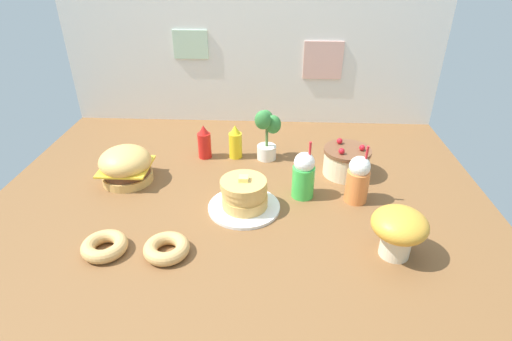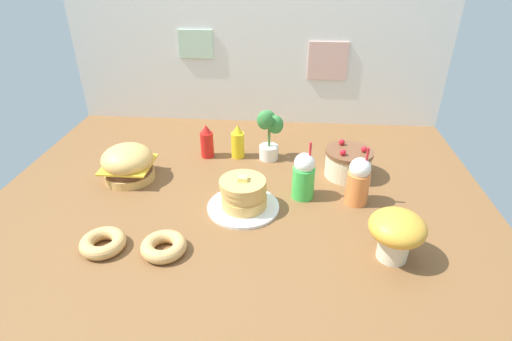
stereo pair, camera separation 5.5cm
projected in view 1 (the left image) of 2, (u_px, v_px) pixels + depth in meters
name	position (u px, v px, depth m)	size (l,w,h in m)	color
ground_plane	(239.00, 205.00, 1.98)	(2.49, 2.12, 0.02)	brown
back_wall	(252.00, 60.00, 2.67)	(2.49, 0.04, 0.87)	silver
burger	(126.00, 165.00, 2.12)	(0.27, 0.27, 0.19)	#DBA859
pancake_stack	(244.00, 196.00, 1.90)	(0.35, 0.35, 0.18)	white
layer_cake	(346.00, 161.00, 2.19)	(0.25, 0.25, 0.19)	beige
ketchup_bottle	(204.00, 143.00, 2.35)	(0.08, 0.08, 0.20)	red
mustard_bottle	(235.00, 143.00, 2.35)	(0.08, 0.08, 0.20)	yellow
cream_soda_cup	(304.00, 175.00, 1.97)	(0.11, 0.11, 0.31)	green
orange_float_cup	(358.00, 179.00, 1.94)	(0.11, 0.11, 0.31)	orange
donut_pink_glaze	(105.00, 246.00, 1.65)	(0.19, 0.19, 0.06)	tan
donut_chocolate	(167.00, 248.00, 1.64)	(0.19, 0.19, 0.06)	tan
potted_plant	(267.00, 132.00, 2.30)	(0.15, 0.12, 0.31)	white
mushroom_stool	(399.00, 229.00, 1.59)	(0.22, 0.22, 0.21)	beige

